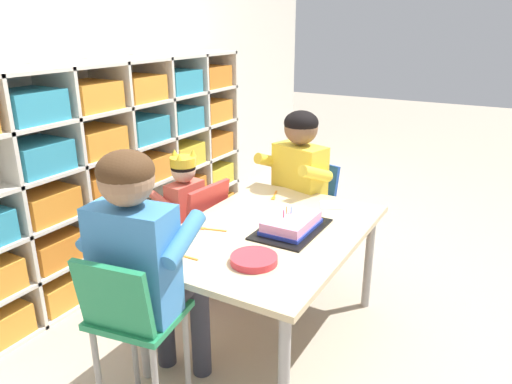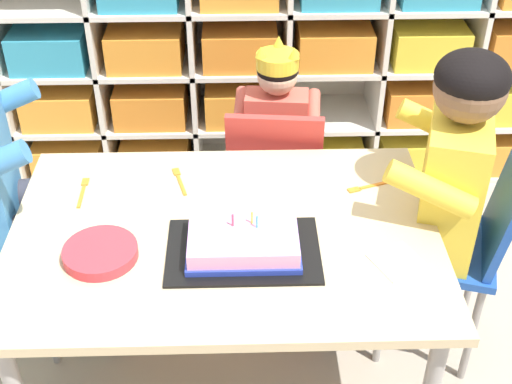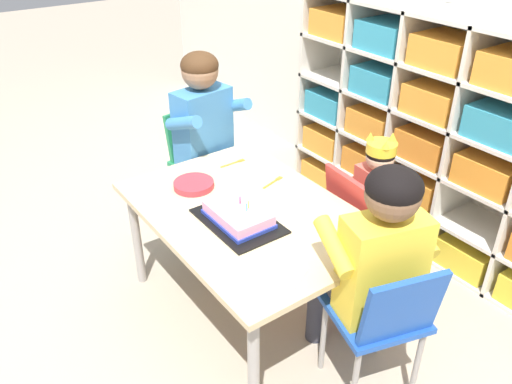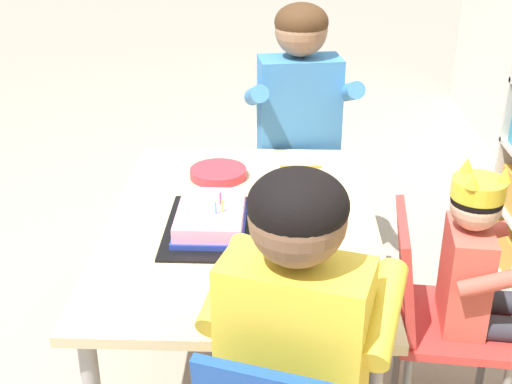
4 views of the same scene
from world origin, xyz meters
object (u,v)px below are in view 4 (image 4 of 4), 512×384
classroom_chair_blue (434,310)px  birthday_cake_on_tray (211,220)px  adult_helper_seated (302,119)px  fork_by_napkin (304,167)px  classroom_chair_adult_side (295,161)px  guest_at_table_side (301,329)px  fork_beside_plate_stack (321,201)px  child_with_crown (483,274)px  paper_plate_stack (218,173)px  fork_near_child_seat (311,301)px  activity_table (242,238)px

classroom_chair_blue → birthday_cake_on_tray: bearing=85.4°
adult_helper_seated → fork_by_napkin: adult_helper_seated is taller
classroom_chair_adult_side → fork_by_napkin: bearing=-95.2°
classroom_chair_blue → classroom_chair_adult_side: (-0.90, -0.38, 0.07)m
guest_at_table_side → birthday_cake_on_tray: (-0.53, -0.25, -0.02)m
birthday_cake_on_tray → fork_beside_plate_stack: (-0.18, 0.33, -0.03)m
fork_beside_plate_stack → child_with_crown: bearing=128.4°
classroom_chair_adult_side → paper_plate_stack: (0.42, -0.27, 0.13)m
birthday_cake_on_tray → classroom_chair_blue: bearing=79.7°
birthday_cake_on_tray → fork_by_napkin: (-0.46, 0.28, -0.03)m
child_with_crown → classroom_chair_adult_side: 1.03m
child_with_crown → fork_beside_plate_stack: child_with_crown is taller
classroom_chair_blue → fork_near_child_seat: classroom_chair_blue is taller
classroom_chair_adult_side → guest_at_table_side: 1.32m
child_with_crown → paper_plate_stack: bearing=63.0°
child_with_crown → fork_beside_plate_stack: 0.53m
classroom_chair_adult_side → guest_at_table_side: guest_at_table_side is taller
adult_helper_seated → guest_at_table_side: (1.20, -0.03, -0.06)m
activity_table → classroom_chair_adult_side: (-0.73, 0.17, -0.05)m
adult_helper_seated → fork_near_child_seat: adult_helper_seated is taller
classroom_chair_blue → child_with_crown: 0.17m
fork_by_napkin → fork_near_child_seat: 0.82m
adult_helper_seated → fork_near_child_seat: (1.03, -0.00, -0.10)m
fork_beside_plate_stack → birthday_cake_on_tray: bearing=13.8°
classroom_chair_blue → guest_at_table_side: 0.61m
guest_at_table_side → classroom_chair_blue: bearing=-117.0°
classroom_chair_adult_side → fork_by_napkin: size_ratio=5.23×
classroom_chair_adult_side → fork_by_napkin: (0.32, 0.02, 0.11)m
activity_table → fork_by_napkin: size_ratio=7.98×
activity_table → paper_plate_stack: 0.33m
fork_by_napkin → fork_near_child_seat: size_ratio=1.03×
fork_by_napkin → fork_beside_plate_stack: (0.27, 0.05, 0.00)m
activity_table → child_with_crown: child_with_crown is taller
classroom_chair_adult_side → fork_beside_plate_stack: (0.60, 0.07, 0.11)m
classroom_chair_adult_side → paper_plate_stack: 0.51m
adult_helper_seated → birthday_cake_on_tray: (0.67, -0.28, -0.08)m
adult_helper_seated → birthday_cake_on_tray: bearing=-121.4°
classroom_chair_adult_side → birthday_cake_on_tray: classroom_chair_adult_side is taller
classroom_chair_blue → fork_beside_plate_stack: bearing=51.8°
activity_table → fork_near_child_seat: size_ratio=8.25×
child_with_crown → classroom_chair_adult_side: child_with_crown is taller
fork_near_child_seat → fork_beside_plate_stack: same height
adult_helper_seated → fork_near_child_seat: 1.04m
adult_helper_seated → paper_plate_stack: 0.43m
birthday_cake_on_tray → guest_at_table_side: bearing=24.9°
classroom_chair_adult_side → paper_plate_stack: size_ratio=3.95×
classroom_chair_adult_side → paper_plate_stack: bearing=-131.5°
fork_by_napkin → fork_near_child_seat: same height
birthday_cake_on_tray → paper_plate_stack: size_ratio=2.06×
activity_table → guest_at_table_side: bearing=15.4°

